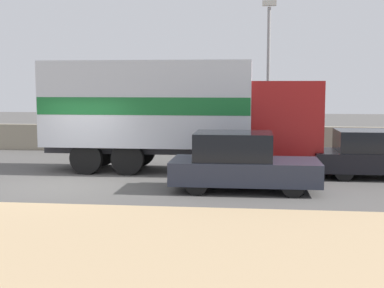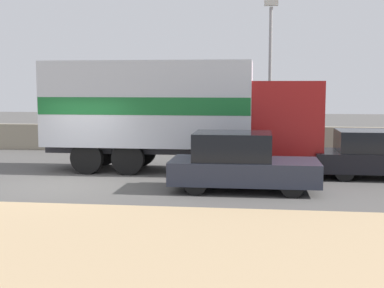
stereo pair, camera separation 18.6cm
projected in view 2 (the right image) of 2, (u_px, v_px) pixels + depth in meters
name	position (u px, v px, depth m)	size (l,w,h in m)	color
ground_plane	(68.00, 184.00, 15.44)	(80.00, 80.00, 0.00)	#514F4C
stone_wall_backdrop	(133.00, 138.00, 23.21)	(60.00, 0.35, 1.14)	gray
street_lamp	(270.00, 65.00, 21.71)	(0.56, 0.28, 6.24)	gray
box_truck	(174.00, 109.00, 17.66)	(9.00, 2.37, 3.63)	maroon
car_hatchback	(240.00, 163.00, 14.49)	(3.99, 1.82, 1.59)	#282D3D
car_sedan_second	(382.00, 155.00, 16.49)	(4.37, 1.84, 1.47)	black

